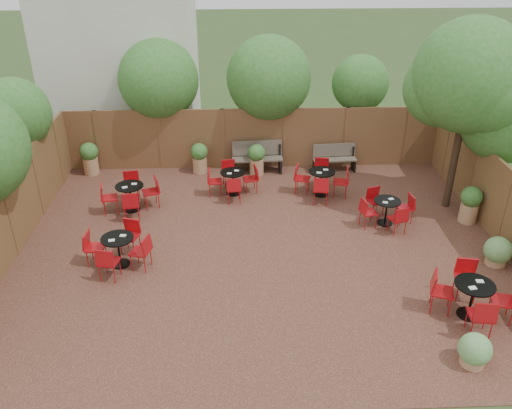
{
  "coord_description": "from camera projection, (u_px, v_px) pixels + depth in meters",
  "views": [
    {
      "loc": [
        -0.57,
        -11.08,
        7.26
      ],
      "look_at": [
        -0.11,
        0.5,
        1.0
      ],
      "focal_mm": 37.17,
      "sensor_mm": 36.0,
      "label": 1
    }
  ],
  "objects": [
    {
      "name": "planters",
      "position": [
        244.0,
        168.0,
        16.15
      ],
      "size": [
        11.46,
        4.07,
        1.05
      ],
      "color": "#A67B53",
      "rests_on": "courtyard_paving"
    },
    {
      "name": "fence_right",
      "position": [
        506.0,
        209.0,
        12.95
      ],
      "size": [
        0.08,
        10.0,
        2.0
      ],
      "primitive_type": "cube",
      "color": "brown",
      "rests_on": "ground"
    },
    {
      "name": "ground",
      "position": [
        261.0,
        249.0,
        13.22
      ],
      "size": [
        80.0,
        80.0,
        0.0
      ],
      "primitive_type": "plane",
      "color": "#354F23",
      "rests_on": "ground"
    },
    {
      "name": "fence_left",
      "position": [
        8.0,
        219.0,
        12.53
      ],
      "size": [
        0.08,
        10.0,
        2.0
      ],
      "primitive_type": "cube",
      "color": "brown",
      "rests_on": "ground"
    },
    {
      "name": "bistro_tables",
      "position": [
        272.0,
        216.0,
        13.77
      ],
      "size": [
        9.36,
        7.29,
        0.91
      ],
      "color": "black",
      "rests_on": "courtyard_paving"
    },
    {
      "name": "neighbour_building",
      "position": [
        120.0,
        27.0,
        18.19
      ],
      "size": [
        5.0,
        4.0,
        8.0
      ],
      "primitive_type": "cube",
      "color": "beige",
      "rests_on": "ground"
    },
    {
      "name": "fence_back",
      "position": [
        254.0,
        138.0,
        17.14
      ],
      "size": [
        12.0,
        0.08,
        2.0
      ],
      "primitive_type": "cube",
      "color": "brown",
      "rests_on": "ground"
    },
    {
      "name": "park_bench_left",
      "position": [
        257.0,
        156.0,
        17.04
      ],
      "size": [
        1.63,
        0.61,
        0.99
      ],
      "rotation": [
        0.0,
        0.0,
        0.06
      ],
      "color": "brown",
      "rests_on": "courtyard_paving"
    },
    {
      "name": "park_bench_right",
      "position": [
        334.0,
        157.0,
        17.15
      ],
      "size": [
        1.42,
        0.55,
        0.86
      ],
      "rotation": [
        0.0,
        0.0,
        0.07
      ],
      "color": "brown",
      "rests_on": "courtyard_paving"
    },
    {
      "name": "courtyard_tree",
      "position": [
        469.0,
        82.0,
        13.47
      ],
      "size": [
        3.01,
        2.95,
        5.22
      ],
      "rotation": [
        0.0,
        0.0,
        -0.28
      ],
      "color": "black",
      "rests_on": "courtyard_paving"
    },
    {
      "name": "overhang_foliage",
      "position": [
        210.0,
        108.0,
        14.37
      ],
      "size": [
        15.78,
        10.54,
        2.7
      ],
      "color": "#2F6821",
      "rests_on": "ground"
    },
    {
      "name": "courtyard_paving",
      "position": [
        261.0,
        249.0,
        13.21
      ],
      "size": [
        12.0,
        10.0,
        0.02
      ],
      "primitive_type": "cube",
      "color": "#3D2019",
      "rests_on": "ground"
    },
    {
      "name": "low_shrubs",
      "position": [
        508.0,
        306.0,
        10.75
      ],
      "size": [
        2.47,
        4.05,
        0.71
      ],
      "color": "#A67B53",
      "rests_on": "courtyard_paving"
    }
  ]
}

